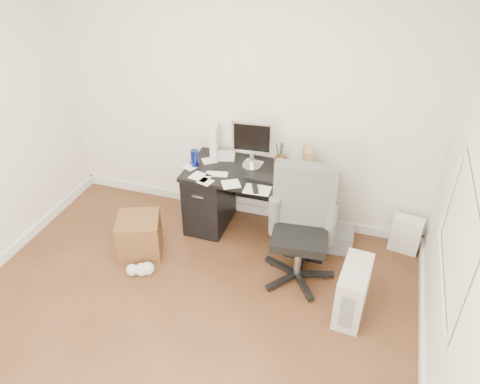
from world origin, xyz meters
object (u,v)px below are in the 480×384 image
(lcd_monitor, at_px, (252,145))
(office_chair, at_px, (301,230))
(desk, at_px, (259,202))
(wicker_basket, at_px, (140,236))
(keyboard, at_px, (267,179))
(pc_tower, at_px, (353,291))

(lcd_monitor, bearing_deg, office_chair, -50.73)
(desk, xyz_separation_m, wicker_basket, (-1.05, -0.67, -0.19))
(keyboard, distance_m, wicker_basket, 1.41)
(desk, height_order, wicker_basket, desk)
(keyboard, xyz_separation_m, office_chair, (0.44, -0.46, -0.19))
(keyboard, relative_size, pc_tower, 0.87)
(keyboard, height_order, office_chair, office_chair)
(wicker_basket, bearing_deg, lcd_monitor, 39.17)
(lcd_monitor, distance_m, pc_tower, 1.70)
(desk, bearing_deg, office_chair, -45.49)
(lcd_monitor, height_order, office_chair, lcd_monitor)
(pc_tower, bearing_deg, desk, 146.56)
(pc_tower, relative_size, wicker_basket, 1.23)
(desk, height_order, lcd_monitor, lcd_monitor)
(lcd_monitor, distance_m, office_chair, 1.02)
(desk, xyz_separation_m, keyboard, (0.11, -0.10, 0.36))
(desk, relative_size, office_chair, 1.32)
(lcd_monitor, relative_size, wicker_basket, 1.24)
(pc_tower, distance_m, wicker_basket, 2.14)
(lcd_monitor, bearing_deg, desk, -46.96)
(office_chair, relative_size, wicker_basket, 2.76)
(lcd_monitor, height_order, wicker_basket, lcd_monitor)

